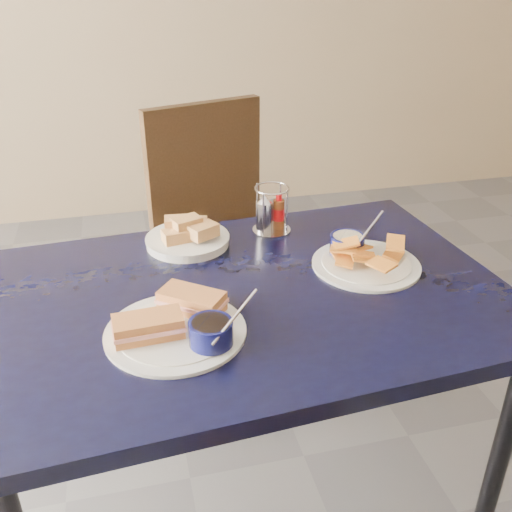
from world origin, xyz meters
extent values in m
cube|color=black|center=(-0.22, 0.17, 0.73)|extent=(1.27, 0.89, 0.04)
cylinder|color=black|center=(0.31, -0.16, 0.35)|extent=(0.04, 0.04, 0.71)
cylinder|color=black|center=(-0.75, 0.49, 0.35)|extent=(0.04, 0.04, 0.71)
cylinder|color=black|center=(0.31, 0.49, 0.35)|extent=(0.04, 0.04, 0.71)
cube|color=black|center=(-0.11, 0.91, 0.48)|extent=(0.58, 0.56, 0.04)
cylinder|color=black|center=(-0.30, 0.73, 0.23)|extent=(0.04, 0.04, 0.45)
cylinder|color=black|center=(0.08, 0.73, 0.23)|extent=(0.04, 0.04, 0.45)
cylinder|color=black|center=(-0.30, 1.09, 0.23)|extent=(0.04, 0.04, 0.45)
cylinder|color=black|center=(0.08, 1.09, 0.23)|extent=(0.04, 0.04, 0.45)
cube|color=black|center=(-0.11, 1.11, 0.74)|extent=(0.46, 0.18, 0.49)
cylinder|color=white|center=(-0.40, 0.04, 0.75)|extent=(0.30, 0.30, 0.01)
cylinder|color=white|center=(-0.40, 0.04, 0.76)|extent=(0.24, 0.24, 0.00)
cube|color=#CD8349|center=(-0.46, 0.03, 0.78)|extent=(0.14, 0.08, 0.04)
cube|color=#DE9488|center=(-0.46, 0.03, 0.78)|extent=(0.15, 0.09, 0.01)
cube|color=#CD8349|center=(-0.36, 0.10, 0.78)|extent=(0.15, 0.14, 0.04)
cube|color=#DE9488|center=(-0.36, 0.10, 0.78)|extent=(0.16, 0.15, 0.01)
cylinder|color=#090B35|center=(-0.34, -0.03, 0.79)|extent=(0.09, 0.09, 0.05)
cylinder|color=black|center=(-0.34, -0.03, 0.80)|extent=(0.08, 0.08, 0.01)
cylinder|color=silver|center=(-0.29, -0.05, 0.83)|extent=(0.11, 0.07, 0.08)
cylinder|color=white|center=(0.10, 0.22, 0.75)|extent=(0.28, 0.28, 0.01)
cylinder|color=white|center=(0.10, 0.22, 0.76)|extent=(0.23, 0.23, 0.00)
cube|color=orange|center=(0.18, 0.23, 0.76)|extent=(0.08, 0.08, 0.02)
cube|color=orange|center=(0.06, 0.25, 0.77)|extent=(0.07, 0.05, 0.02)
cube|color=orange|center=(0.04, 0.21, 0.77)|extent=(0.07, 0.08, 0.02)
cube|color=orange|center=(0.09, 0.20, 0.78)|extent=(0.07, 0.05, 0.03)
cube|color=orange|center=(0.09, 0.24, 0.78)|extent=(0.08, 0.07, 0.02)
cube|color=orange|center=(0.08, 0.22, 0.79)|extent=(0.05, 0.07, 0.02)
cube|color=orange|center=(0.11, 0.14, 0.79)|extent=(0.07, 0.08, 0.02)
cube|color=orange|center=(0.04, 0.23, 0.80)|extent=(0.08, 0.07, 0.01)
cube|color=orange|center=(0.05, 0.24, 0.80)|extent=(0.07, 0.06, 0.03)
cube|color=orange|center=(0.17, 0.21, 0.80)|extent=(0.07, 0.08, 0.02)
cylinder|color=#090B35|center=(0.07, 0.28, 0.79)|extent=(0.09, 0.09, 0.05)
cylinder|color=beige|center=(0.07, 0.28, 0.80)|extent=(0.08, 0.08, 0.01)
cylinder|color=silver|center=(0.12, 0.26, 0.83)|extent=(0.11, 0.07, 0.08)
cylinder|color=white|center=(-0.32, 0.45, 0.76)|extent=(0.22, 0.22, 0.02)
cylinder|color=white|center=(-0.32, 0.45, 0.77)|extent=(0.18, 0.18, 0.00)
cube|color=tan|center=(-0.35, 0.43, 0.79)|extent=(0.08, 0.06, 0.03)
cube|color=tan|center=(-0.30, 0.48, 0.79)|extent=(0.09, 0.07, 0.03)
cube|color=tan|center=(-0.28, 0.42, 0.80)|extent=(0.09, 0.08, 0.03)
cube|color=tan|center=(-0.34, 0.47, 0.81)|extent=(0.08, 0.06, 0.03)
cube|color=tan|center=(-0.32, 0.45, 0.81)|extent=(0.09, 0.07, 0.03)
cylinder|color=silver|center=(-0.08, 0.48, 0.75)|extent=(0.11, 0.11, 0.01)
cylinder|color=silver|center=(-0.04, 0.51, 0.82)|extent=(0.01, 0.00, 0.13)
cylinder|color=silver|center=(-0.11, 0.51, 0.82)|extent=(0.01, 0.00, 0.13)
cylinder|color=silver|center=(-0.11, 0.44, 0.82)|extent=(0.01, 0.01, 0.13)
cylinder|color=silver|center=(-0.04, 0.44, 0.82)|extent=(0.01, 0.01, 0.13)
torus|color=silver|center=(-0.08, 0.48, 0.88)|extent=(0.10, 0.10, 0.00)
cylinder|color=silver|center=(-0.10, 0.48, 0.80)|extent=(0.05, 0.05, 0.08)
cone|color=silver|center=(-0.10, 0.48, 0.85)|extent=(0.04, 0.04, 0.02)
cylinder|color=brown|center=(-0.05, 0.48, 0.80)|extent=(0.03, 0.03, 0.08)
cylinder|color=#A2090C|center=(-0.05, 0.48, 0.80)|extent=(0.03, 0.03, 0.03)
cylinder|color=#A2090C|center=(-0.05, 0.48, 0.85)|extent=(0.02, 0.02, 0.02)
camera|label=1|loc=(-0.47, -0.96, 1.45)|focal=40.00mm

